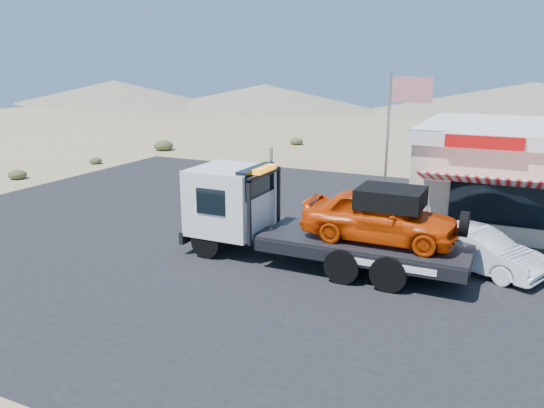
{
  "coord_description": "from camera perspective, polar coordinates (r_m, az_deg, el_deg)",
  "views": [
    {
      "loc": [
        9.16,
        -14.91,
        6.29
      ],
      "look_at": [
        1.42,
        1.48,
        1.5
      ],
      "focal_mm": 35.0,
      "sensor_mm": 36.0,
      "label": 1
    }
  ],
  "objects": [
    {
      "name": "flagpole",
      "position": [
        20.03,
        12.98,
        7.18
      ],
      "size": [
        1.55,
        0.1,
        6.0
      ],
      "color": "#99999E",
      "rests_on": "asphalt_lot"
    },
    {
      "name": "white_sedan",
      "position": [
        17.81,
        21.19,
        -4.58
      ],
      "size": [
        4.28,
        2.93,
        1.34
      ],
      "primitive_type": "imported",
      "rotation": [
        0.0,
        0.0,
        1.15
      ],
      "color": "white",
      "rests_on": "asphalt_lot"
    },
    {
      "name": "desert_scrub",
      "position": [
        35.38,
        -18.16,
        4.33
      ],
      "size": [
        27.9,
        31.7,
        0.78
      ],
      "color": "#363E21",
      "rests_on": "ground"
    },
    {
      "name": "asphalt_lot",
      "position": [
        20.29,
        3.32,
        -3.26
      ],
      "size": [
        32.0,
        24.0,
        0.02
      ],
      "primitive_type": "cube",
      "color": "black",
      "rests_on": "ground"
    },
    {
      "name": "ground",
      "position": [
        18.6,
        -5.94,
        -5.05
      ],
      "size": [
        120.0,
        120.0,
        0.0
      ],
      "primitive_type": "plane",
      "color": "olive",
      "rests_on": "ground"
    },
    {
      "name": "distant_hills",
      "position": [
        72.7,
        10.32,
        11.11
      ],
      "size": [
        126.0,
        48.0,
        4.2
      ],
      "color": "#726B59",
      "rests_on": "ground"
    },
    {
      "name": "tow_truck",
      "position": [
        16.95,
        4.52,
        -1.19
      ],
      "size": [
        9.08,
        2.69,
        3.03
      ],
      "color": "black",
      "rests_on": "asphalt_lot"
    }
  ]
}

